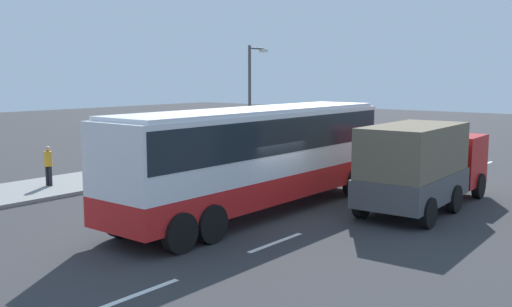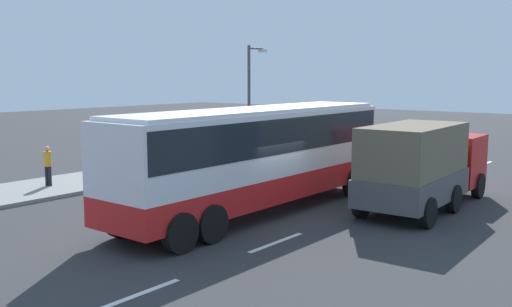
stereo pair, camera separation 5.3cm
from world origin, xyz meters
name	(u,v)px [view 2 (the right image)]	position (x,y,z in m)	size (l,w,h in m)	color
ground_plane	(261,217)	(0.00, 0.00, 0.00)	(120.00, 120.00, 0.00)	#333335
sidewalk_curb	(86,181)	(0.00, 9.71, 0.07)	(80.00, 4.00, 0.15)	gray
lane_centreline	(294,236)	(-1.21, -2.19, 0.00)	(35.96, 0.16, 0.01)	white
coach_bus	(258,149)	(0.36, 0.42, 2.21)	(12.03, 2.74, 3.56)	red
cargo_truck	(423,163)	(4.53, -3.69, 1.60)	(7.31, 2.73, 3.01)	red
pedestrian_near_curb	(48,163)	(-1.81, 9.67, 1.10)	(0.32, 0.32, 1.65)	black
street_lamp	(251,94)	(9.44, 8.07, 3.67)	(1.53, 0.24, 6.10)	#47474C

